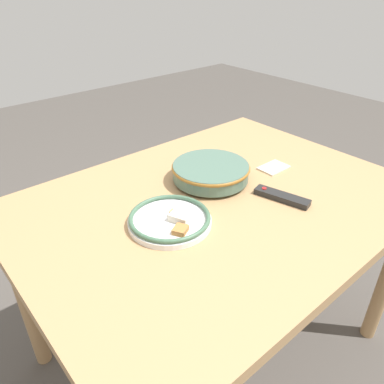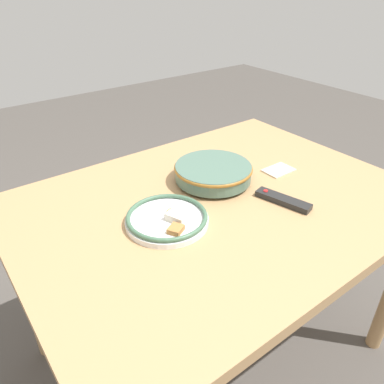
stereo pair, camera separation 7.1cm
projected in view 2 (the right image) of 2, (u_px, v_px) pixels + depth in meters
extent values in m
plane|color=#4C4742|center=(211.00, 346.00, 1.66)|extent=(8.00, 8.00, 0.00)
cube|color=tan|center=(217.00, 205.00, 1.27)|extent=(1.31, 0.98, 0.04)
cylinder|color=tan|center=(247.00, 195.00, 2.06)|extent=(0.06, 0.06, 0.73)
cylinder|color=tan|center=(29.00, 290.00, 1.45)|extent=(0.06, 0.06, 0.73)
cylinder|color=#4C6B5B|center=(213.00, 180.00, 1.36)|extent=(0.12, 0.12, 0.01)
cylinder|color=#4C6B5B|center=(213.00, 172.00, 1.35)|extent=(0.27, 0.27, 0.05)
cylinder|color=#C67A33|center=(213.00, 173.00, 1.35)|extent=(0.25, 0.25, 0.05)
torus|color=#936023|center=(213.00, 168.00, 1.34)|extent=(0.28, 0.28, 0.01)
cylinder|color=white|center=(167.00, 221.00, 1.14)|extent=(0.25, 0.25, 0.02)
torus|color=#42664C|center=(167.00, 216.00, 1.13)|extent=(0.25, 0.25, 0.01)
cube|color=#B2753D|center=(174.00, 214.00, 1.14)|extent=(0.03, 0.05, 0.02)
cube|color=#B2753D|center=(176.00, 229.00, 1.07)|extent=(0.06, 0.05, 0.02)
cube|color=silver|center=(177.00, 217.00, 1.12)|extent=(0.06, 0.07, 0.02)
cube|color=black|center=(283.00, 200.00, 1.24)|extent=(0.09, 0.19, 0.02)
cylinder|color=red|center=(266.00, 191.00, 1.27)|extent=(0.02, 0.02, 0.00)
cube|color=beige|center=(279.00, 170.00, 1.43)|extent=(0.11, 0.08, 0.01)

